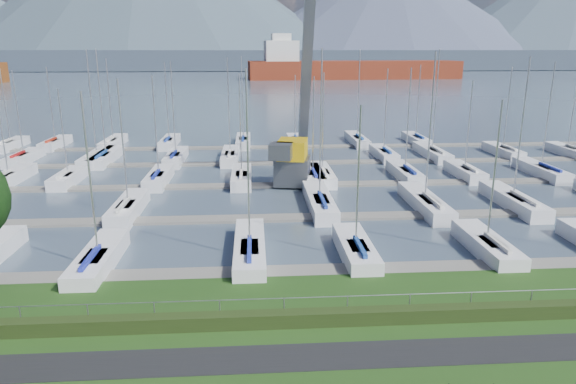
{
  "coord_description": "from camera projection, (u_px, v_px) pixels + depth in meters",
  "views": [
    {
      "loc": [
        -2.28,
        -21.68,
        12.4
      ],
      "look_at": [
        0.0,
        12.0,
        3.0
      ],
      "focal_mm": 32.0,
      "sensor_mm": 36.0,
      "label": 1
    }
  ],
  "objects": [
    {
      "name": "water",
      "position": [
        257.0,
        74.0,
        274.32
      ],
      "size": [
        800.0,
        540.0,
        0.2
      ],
      "primitive_type": "cube",
      "color": "#445364"
    },
    {
      "name": "hedge",
      "position": [
        306.0,
        318.0,
        23.83
      ],
      "size": [
        80.0,
        0.7,
        0.7
      ],
      "primitive_type": "cube",
      "color": "#233212",
      "rests_on": "grass"
    },
    {
      "name": "docks",
      "position": [
        278.0,
        185.0,
        49.36
      ],
      "size": [
        90.0,
        41.6,
        0.25
      ],
      "color": "slate",
      "rests_on": "water"
    },
    {
      "name": "foothill",
      "position": [
        256.0,
        59.0,
        339.88
      ],
      "size": [
        900.0,
        80.0,
        12.0
      ],
      "primitive_type": "cube",
      "color": "#3B4656",
      "rests_on": "water"
    },
    {
      "name": "crane",
      "position": [
        296.0,
        126.0,
        49.17
      ],
      "size": [
        4.82,
        13.39,
        22.35
      ],
      "rotation": [
        0.0,
        0.0,
        -0.2
      ],
      "color": "#505257",
      "rests_on": "water"
    },
    {
      "name": "sailboat_fleet",
      "position": [
        254.0,
        122.0,
        50.76
      ],
      "size": [
        75.14,
        49.98,
        13.08
      ],
      "color": "navy",
      "rests_on": "water"
    },
    {
      "name": "mountains",
      "position": [
        263.0,
        4.0,
        401.17
      ],
      "size": [
        1190.0,
        360.0,
        115.0
      ],
      "color": "#41495F",
      "rests_on": "water"
    },
    {
      "name": "cargo_ship_mid",
      "position": [
        345.0,
        70.0,
        228.05
      ],
      "size": [
        94.78,
        23.81,
        21.5
      ],
      "rotation": [
        0.0,
        0.0,
        0.06
      ],
      "color": "maroon",
      "rests_on": "water"
    },
    {
      "name": "path",
      "position": [
        312.0,
        357.0,
        21.43
      ],
      "size": [
        160.0,
        2.0,
        0.04
      ],
      "primitive_type": "cube",
      "color": "black",
      "rests_on": "grass"
    },
    {
      "name": "fence",
      "position": [
        305.0,
        298.0,
        23.99
      ],
      "size": [
        80.0,
        0.04,
        0.04
      ],
      "primitive_type": "cylinder",
      "rotation": [
        0.0,
        1.57,
        0.0
      ],
      "color": "gray",
      "rests_on": "grass"
    }
  ]
}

